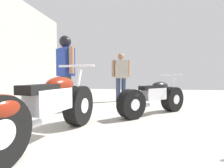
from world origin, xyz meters
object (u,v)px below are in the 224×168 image
at_px(mechanic_in_blue, 121,74).
at_px(motorcycle_black_naked, 153,98).
at_px(mechanic_with_helmet, 65,66).
at_px(motorcycle_maroon_cruiser, 48,108).

bearing_deg(mechanic_in_blue, motorcycle_black_naked, -65.44).
relative_size(motorcycle_black_naked, mechanic_with_helmet, 0.86).
xyz_separation_m(motorcycle_black_naked, mechanic_in_blue, (-0.86, 1.88, 0.54)).
bearing_deg(motorcycle_maroon_cruiser, mechanic_with_helmet, 106.75).
height_order(motorcycle_maroon_cruiser, mechanic_with_helmet, mechanic_with_helmet).
relative_size(motorcycle_maroon_cruiser, mechanic_with_helmet, 1.23).
bearing_deg(motorcycle_black_naked, mechanic_with_helmet, 178.81).
distance_m(motorcycle_maroon_cruiser, mechanic_in_blue, 3.70).
xyz_separation_m(motorcycle_maroon_cruiser, mechanic_in_blue, (0.58, 3.62, 0.47)).
height_order(motorcycle_black_naked, mechanic_with_helmet, mechanic_with_helmet).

